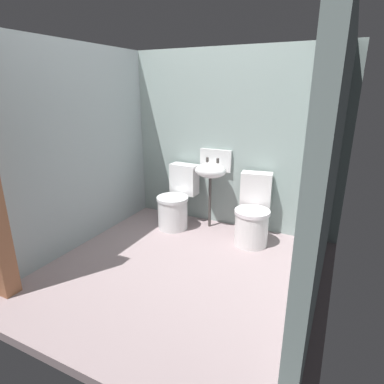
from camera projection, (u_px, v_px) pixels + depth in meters
ground_plane at (179, 268)px, 3.27m from camera, size 2.86×2.83×0.08m
wall_back at (226, 141)px, 3.99m from camera, size 2.86×0.10×2.19m
wall_left at (81, 148)px, 3.53m from camera, size 0.10×2.63×2.19m
wall_right at (328, 174)px, 2.46m from camera, size 0.10×2.63×2.19m
toilet_left at (176, 202)px, 4.10m from camera, size 0.42×0.61×0.78m
toilet_right at (253, 215)px, 3.68m from camera, size 0.47×0.64×0.78m
sink at (211, 170)px, 3.96m from camera, size 0.42×0.35×0.99m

